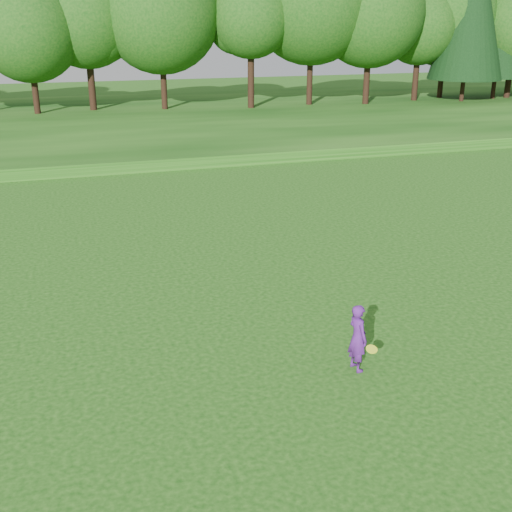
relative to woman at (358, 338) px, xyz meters
name	(u,v)px	position (x,y,z in m)	size (l,w,h in m)	color
ground	(258,355)	(-1.84, 1.20, -0.75)	(140.00, 140.00, 0.00)	#11430C
berm	(110,123)	(-1.84, 35.20, -0.45)	(130.00, 30.00, 0.60)	#11430C
walking_path	(137,169)	(-1.84, 21.20, -0.73)	(130.00, 1.60, 0.04)	gray
treeline	(96,4)	(-1.84, 39.20, 7.35)	(104.00, 7.00, 15.00)	#0F400E
woman	(358,338)	(0.00, 0.00, 0.00)	(0.43, 0.89, 1.51)	#581C80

